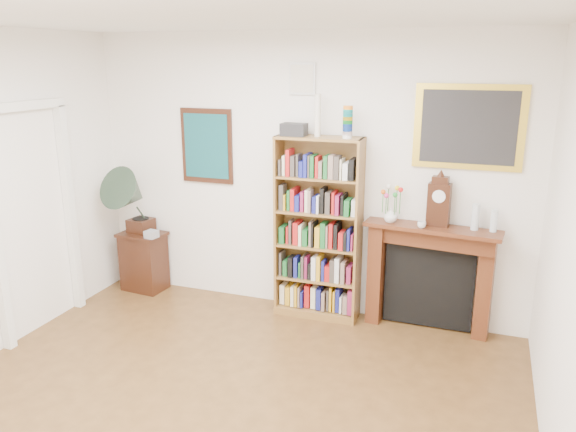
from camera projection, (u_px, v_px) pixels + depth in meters
The scene contains 15 objects.
room at pixel (171, 256), 3.35m from camera, with size 4.51×5.01×2.81m.
door_casing at pixel (32, 201), 5.20m from camera, with size 0.08×1.02×2.17m.
teal_poster at pixel (207, 146), 5.87m from camera, with size 0.58×0.04×0.78m.
small_picture at pixel (302, 79), 5.34m from camera, with size 0.26×0.04×0.30m.
gilt_painting at pixel (469, 127), 4.95m from camera, with size 0.95×0.04×0.75m.
bookshelf at pixel (318, 219), 5.50m from camera, with size 0.84×0.31×2.10m.
side_cabinet at pixel (144, 261), 6.32m from camera, with size 0.49×0.35×0.67m, color black.
fireplace at pixel (430, 269), 5.32m from camera, with size 1.26×0.41×1.05m.
gramophone at pixel (131, 196), 6.04m from camera, with size 0.54×0.65×0.78m.
cd_stack at pixel (151, 234), 6.05m from camera, with size 0.12×0.12×0.08m, color #B8B9C5.
mantel_clock at pixel (439, 202), 5.12m from camera, with size 0.21×0.13×0.46m.
flower_vase at pixel (391, 215), 5.27m from camera, with size 0.13×0.13×0.14m, color silver.
teacup at pixel (422, 225), 5.10m from camera, with size 0.08×0.08×0.06m, color silver.
bottle_left at pixel (475, 217), 5.02m from camera, with size 0.07×0.07×0.24m, color silver.
bottle_right at pixel (494, 221), 4.97m from camera, with size 0.06×0.06×0.20m, color silver.
Camera 1 is at (1.73, -2.74, 2.54)m, focal length 35.00 mm.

